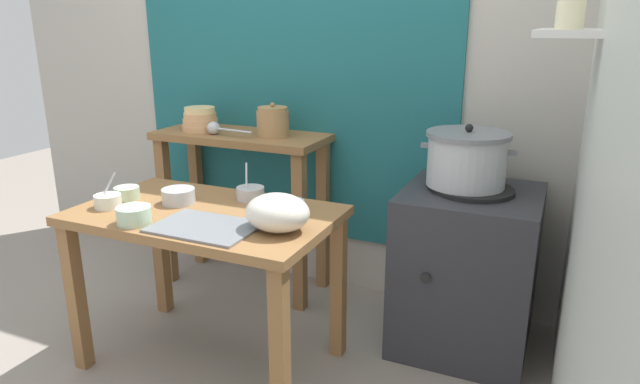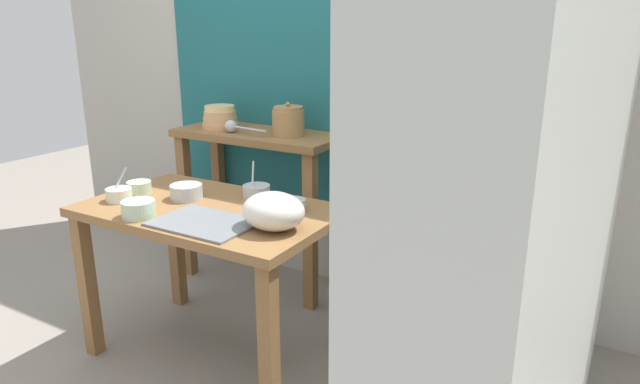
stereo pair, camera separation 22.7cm
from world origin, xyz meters
name	(u,v)px [view 2 (the right image)]	position (x,y,z in m)	size (l,w,h in m)	color
ground_plane	(218,367)	(0.00, 0.00, 0.00)	(9.00, 9.00, 0.00)	gray
wall_back	(350,57)	(0.08, 1.10, 1.30)	(4.40, 0.12, 2.60)	#B2ADA3
wall_right	(612,88)	(1.40, 0.20, 1.30)	(0.30, 3.20, 2.60)	silver
prep_table	(210,231)	(-0.07, 0.09, 0.61)	(1.10, 0.66, 0.72)	olive
back_shelf_table	(259,170)	(-0.35, 0.83, 0.68)	(0.96, 0.40, 0.90)	olive
stove_block	(474,276)	(0.93, 0.70, 0.38)	(0.60, 0.61, 0.78)	#2D2D33
steamer_pot	(476,162)	(0.89, 0.72, 0.90)	(0.42, 0.37, 0.28)	#B7BABF
clay_pot	(288,121)	(-0.14, 0.83, 0.98)	(0.17, 0.17, 0.18)	#A37A4C
bowl_stack_enamel	(220,118)	(-0.60, 0.81, 0.96)	(0.21, 0.21, 0.13)	tan
ladle	(233,126)	(-0.45, 0.74, 0.94)	(0.29, 0.07, 0.07)	#B7BABF
serving_tray	(204,223)	(0.05, -0.08, 0.72)	(0.40, 0.28, 0.01)	slate
plastic_bag	(273,211)	(0.32, 0.01, 0.79)	(0.25, 0.22, 0.15)	silver
prep_bowl_0	(119,194)	(-0.48, -0.04, 0.75)	(0.11, 0.11, 0.15)	silver
prep_bowl_1	(186,191)	(-0.24, 0.13, 0.76)	(0.14, 0.14, 0.07)	#B7BABF
prep_bowl_2	(293,204)	(0.26, 0.24, 0.75)	(0.11, 0.11, 0.05)	#B7BABF
prep_bowl_3	(138,208)	(-0.23, -0.15, 0.76)	(0.14, 0.14, 0.07)	#B7D1AD
prep_bowl_4	(256,191)	(0.02, 0.30, 0.75)	(0.12, 0.12, 0.16)	#B7BABF
prep_bowl_5	(139,187)	(-0.49, 0.08, 0.75)	(0.11, 0.11, 0.06)	#B7D1AD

